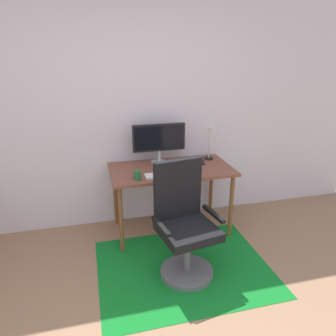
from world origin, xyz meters
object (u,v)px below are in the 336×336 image
object	(u,v)px
monitor	(159,139)
cell_phone	(202,162)
computer_mouse	(196,170)
desk	(171,175)
coffee_cup	(137,175)
keyboard	(166,175)
office_chair	(184,228)
desk_lamp	(210,136)

from	to	relation	value
monitor	cell_phone	distance (m)	0.55
computer_mouse	desk	bearing A→B (deg)	140.99
monitor	coffee_cup	world-z (taller)	monitor
desk	coffee_cup	distance (m)	0.48
keyboard	cell_phone	distance (m)	0.55
cell_phone	office_chair	world-z (taller)	office_chair
computer_mouse	office_chair	size ratio (longest dim) A/B	0.10
computer_mouse	cell_phone	world-z (taller)	computer_mouse
desk_lamp	office_chair	xyz separation A→B (m)	(-0.57, -0.92, -0.58)
computer_mouse	desk_lamp	bearing A→B (deg)	52.27
monitor	cell_phone	bearing A→B (deg)	-15.48
keyboard	office_chair	bearing A→B (deg)	-86.59
desk	monitor	size ratio (longest dim) A/B	2.23
keyboard	office_chair	size ratio (longest dim) A/B	0.41
cell_phone	desk_lamp	bearing A→B (deg)	56.98
keyboard	desk_lamp	xyz separation A→B (m)	(0.61, 0.38, 0.27)
desk_lamp	keyboard	bearing A→B (deg)	-147.56
computer_mouse	coffee_cup	distance (m)	0.62
keyboard	computer_mouse	size ratio (longest dim) A/B	4.13
monitor	office_chair	size ratio (longest dim) A/B	0.55
computer_mouse	office_chair	xyz separation A→B (m)	(-0.29, -0.56, -0.32)
computer_mouse	coffee_cup	world-z (taller)	coffee_cup
computer_mouse	cell_phone	xyz separation A→B (m)	(0.16, 0.26, -0.01)
desk	coffee_cup	size ratio (longest dim) A/B	14.64
coffee_cup	cell_phone	distance (m)	0.83
desk_lamp	coffee_cup	bearing A→B (deg)	-155.45
office_chair	desk	bearing A→B (deg)	74.12
cell_phone	desk_lamp	distance (m)	0.32
keyboard	coffee_cup	size ratio (longest dim) A/B	4.83
keyboard	desk	bearing A→B (deg)	61.50
keyboard	desk_lamp	bearing A→B (deg)	32.44
monitor	desk_lamp	world-z (taller)	monitor
computer_mouse	cell_phone	bearing A→B (deg)	58.56
desk	coffee_cup	xyz separation A→B (m)	(-0.40, -0.22, 0.12)
desk	keyboard	world-z (taller)	keyboard
coffee_cup	cell_phone	xyz separation A→B (m)	(0.78, 0.30, -0.04)
computer_mouse	keyboard	bearing A→B (deg)	-176.51
monitor	computer_mouse	size ratio (longest dim) A/B	5.62
monitor	coffee_cup	xyz separation A→B (m)	(-0.32, -0.43, -0.23)
monitor	computer_mouse	world-z (taller)	monitor
desk	computer_mouse	xyz separation A→B (m)	(0.22, -0.18, 0.10)
monitor	desk	bearing A→B (deg)	-67.63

